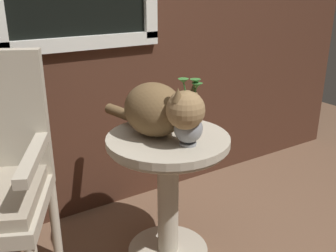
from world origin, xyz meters
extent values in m
cube|color=silver|center=(-0.06, 0.75, 0.99)|extent=(0.86, 0.03, 0.07)
cylinder|color=#B2A893|center=(0.09, 0.18, 0.01)|extent=(0.40, 0.40, 0.03)
cylinder|color=#B2A893|center=(0.09, 0.18, 0.31)|extent=(0.10, 0.10, 0.57)
cylinder|color=#B2A893|center=(0.09, 0.18, 0.62)|extent=(0.56, 0.56, 0.03)
torus|color=#B2A893|center=(0.09, 0.18, 0.59)|extent=(0.54, 0.54, 0.02)
cylinder|color=#B2A893|center=(-0.38, 0.43, 0.21)|extent=(0.04, 0.04, 0.42)
cube|color=#B2A893|center=(-0.48, 0.22, 0.66)|extent=(0.24, 0.44, 0.04)
ellipsoid|color=brown|center=(0.05, 0.23, 0.75)|extent=(0.30, 0.34, 0.24)
sphere|color=olive|center=(0.09, 0.04, 0.80)|extent=(0.16, 0.16, 0.16)
cone|color=brown|center=(0.05, 0.03, 0.87)|extent=(0.05, 0.05, 0.06)
cone|color=brown|center=(0.13, 0.05, 0.87)|extent=(0.05, 0.05, 0.06)
cylinder|color=brown|center=(0.01, 0.43, 0.68)|extent=(0.11, 0.27, 0.05)
cylinder|color=gray|center=(0.11, 0.05, 0.64)|extent=(0.07, 0.07, 0.01)
ellipsoid|color=gray|center=(0.11, 0.05, 0.71)|extent=(0.12, 0.12, 0.12)
cylinder|color=gray|center=(0.11, 0.05, 0.77)|extent=(0.07, 0.07, 0.04)
torus|color=gray|center=(0.11, 0.05, 0.79)|extent=(0.09, 0.09, 0.01)
cylinder|color=#387533|center=(0.13, 0.04, 0.84)|extent=(0.03, 0.03, 0.10)
cone|color=#387533|center=(0.14, 0.03, 0.89)|extent=(0.04, 0.04, 0.02)
cylinder|color=#387533|center=(0.13, 0.05, 0.85)|extent=(0.03, 0.02, 0.12)
cone|color=#387533|center=(0.14, 0.04, 0.91)|extent=(0.04, 0.04, 0.02)
cylinder|color=#387533|center=(0.10, 0.05, 0.86)|extent=(0.04, 0.01, 0.12)
cone|color=#387533|center=(0.08, 0.05, 0.92)|extent=(0.04, 0.04, 0.02)
camera|label=1|loc=(-0.77, -1.18, 1.28)|focal=41.32mm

